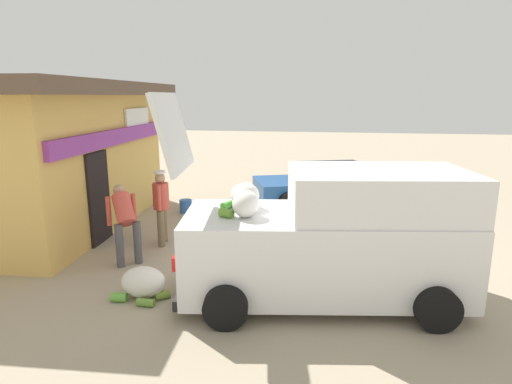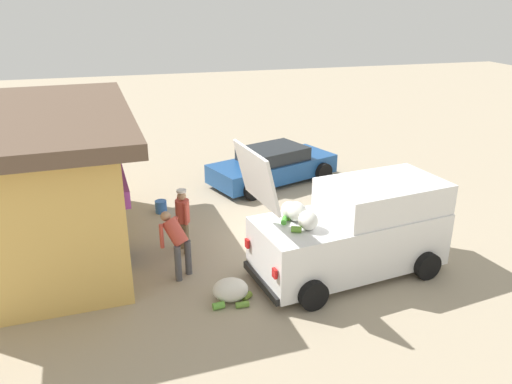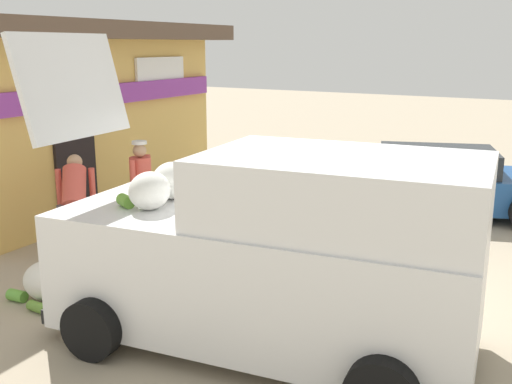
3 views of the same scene
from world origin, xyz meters
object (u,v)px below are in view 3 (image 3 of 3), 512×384
(storefront_bar, at_px, (49,112))
(parked_sedan, at_px, (435,182))
(delivery_van, at_px, (277,253))
(vendor_standing, at_px, (141,184))
(customer_bending, at_px, (75,198))
(paint_bucket, at_px, (216,194))
(unloaded_banana_pile, at_px, (49,283))

(storefront_bar, xyz_separation_m, parked_sedan, (3.22, -6.73, -1.23))
(delivery_van, relative_size, parked_sedan, 1.03)
(delivery_van, relative_size, vendor_standing, 2.95)
(customer_bending, bearing_deg, delivery_van, -102.44)
(vendor_standing, bearing_deg, delivery_van, -118.59)
(delivery_van, height_order, paint_bucket, delivery_van)
(delivery_van, bearing_deg, customer_bending, 77.56)
(vendor_standing, relative_size, customer_bending, 1.08)
(parked_sedan, bearing_deg, vendor_standing, 139.25)
(vendor_standing, xyz_separation_m, unloaded_banana_pile, (-2.41, -0.62, -0.70))
(delivery_van, height_order, vendor_standing, delivery_van)
(delivery_van, distance_m, customer_bending, 4.00)
(paint_bucket, bearing_deg, parked_sedan, -67.64)
(customer_bending, distance_m, paint_bucket, 3.71)
(storefront_bar, relative_size, parked_sedan, 1.57)
(delivery_van, distance_m, vendor_standing, 4.11)
(storefront_bar, relative_size, delivery_van, 1.52)
(delivery_van, bearing_deg, storefront_bar, 66.95)
(storefront_bar, bearing_deg, customer_bending, -125.16)
(storefront_bar, height_order, unloaded_banana_pile, storefront_bar)
(parked_sedan, bearing_deg, paint_bucket, 112.36)
(delivery_van, xyz_separation_m, paint_bucket, (4.50, 3.94, -0.85))
(unloaded_banana_pile, bearing_deg, customer_bending, 35.06)
(customer_bending, bearing_deg, unloaded_banana_pile, -144.94)
(vendor_standing, distance_m, paint_bucket, 2.66)
(storefront_bar, height_order, paint_bucket, storefront_bar)
(vendor_standing, height_order, unloaded_banana_pile, vendor_standing)
(customer_bending, distance_m, unloaded_banana_pile, 1.73)
(delivery_van, relative_size, paint_bucket, 13.16)
(vendor_standing, bearing_deg, parked_sedan, -40.75)
(unloaded_banana_pile, xyz_separation_m, paint_bucket, (4.95, 0.96, -0.04))
(paint_bucket, bearing_deg, delivery_van, -138.77)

